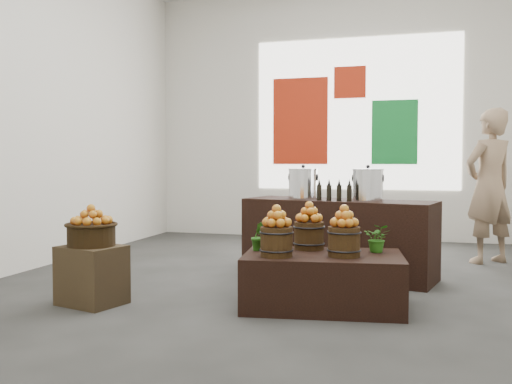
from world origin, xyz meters
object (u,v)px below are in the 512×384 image
(display_table, at_px, (323,281))
(counter, at_px, (338,238))
(crate, at_px, (92,275))
(stock_pot_center, at_px, (368,186))
(shopper, at_px, (489,186))
(wicker_basket, at_px, (91,235))
(stock_pot_left, at_px, (303,184))

(display_table, height_order, counter, counter)
(crate, xyz_separation_m, counter, (1.89, 1.78, 0.16))
(stock_pot_center, xyz_separation_m, shopper, (1.34, 1.40, -0.05))
(stock_pot_center, relative_size, shopper, 0.17)
(display_table, distance_m, stock_pot_center, 1.51)
(stock_pot_center, bearing_deg, wicker_basket, -142.18)
(crate, height_order, counter, counter)
(stock_pot_left, bearing_deg, counter, -13.14)
(wicker_basket, bearing_deg, stock_pot_left, 51.66)
(wicker_basket, height_order, counter, counter)
(stock_pot_left, distance_m, stock_pot_center, 0.74)
(crate, bearing_deg, stock_pot_left, 51.66)
(wicker_basket, xyz_separation_m, stock_pot_center, (2.20, 1.71, 0.39))
(display_table, relative_size, counter, 0.65)
(wicker_basket, xyz_separation_m, shopper, (3.54, 3.11, 0.34))
(wicker_basket, relative_size, display_table, 0.31)
(display_table, xyz_separation_m, counter, (-0.05, 1.35, 0.19))
(counter, height_order, stock_pot_center, stock_pot_center)
(stock_pot_left, distance_m, shopper, 2.40)
(crate, distance_m, stock_pot_center, 2.89)
(wicker_basket, height_order, shopper, shopper)
(wicker_basket, height_order, stock_pot_left, stock_pot_left)
(stock_pot_left, relative_size, stock_pot_center, 1.00)
(crate, bearing_deg, counter, 43.35)
(crate, height_order, wicker_basket, wicker_basket)
(crate, height_order, stock_pot_center, stock_pot_center)
(wicker_basket, relative_size, shopper, 0.22)
(stock_pot_center, bearing_deg, display_table, -101.55)
(wicker_basket, xyz_separation_m, display_table, (1.94, 0.44, -0.37))
(crate, bearing_deg, stock_pot_center, 37.82)
(counter, height_order, shopper, shopper)
(crate, distance_m, stock_pot_left, 2.50)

